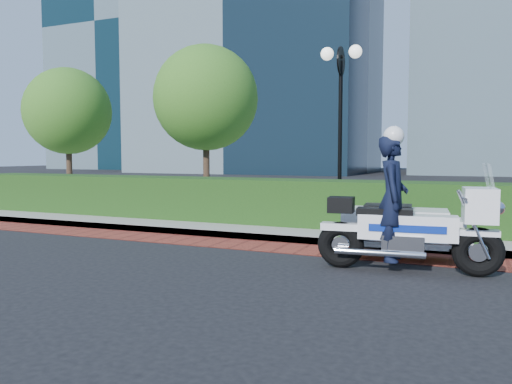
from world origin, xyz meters
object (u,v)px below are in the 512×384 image
at_px(lamppost, 340,104).
at_px(tree_b, 206,98).
at_px(tree_a, 68,111).
at_px(police_motorcycle, 400,219).

relative_size(lamppost, tree_b, 0.86).
bearing_deg(tree_a, tree_b, 0.00).
height_order(tree_a, police_motorcycle, tree_a).
xyz_separation_m(tree_a, tree_b, (5.50, 0.00, 0.21)).
height_order(lamppost, tree_b, tree_b).
relative_size(lamppost, police_motorcycle, 1.60).
height_order(tree_a, tree_b, tree_b).
bearing_deg(tree_b, tree_a, 180.00).
bearing_deg(tree_b, lamppost, -16.11).
distance_m(tree_b, police_motorcycle, 9.08).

